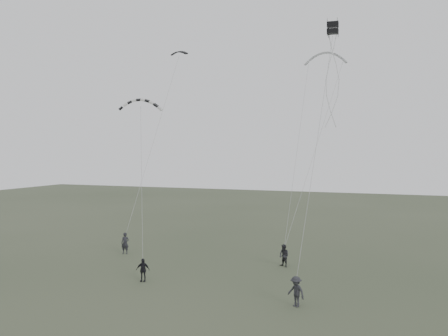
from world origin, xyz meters
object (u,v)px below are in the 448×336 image
(flyer_left, at_px, (125,243))
(flyer_center, at_px, (143,270))
(flyer_right, at_px, (284,256))
(kite_box, at_px, (333,28))
(kite_striped, at_px, (141,100))
(kite_dark_small, at_px, (179,52))
(flyer_far, at_px, (296,291))
(kite_pale_large, at_px, (325,53))

(flyer_left, relative_size, flyer_center, 1.17)
(flyer_right, xyz_separation_m, kite_box, (3.78, -3.28, 15.61))
(flyer_left, xyz_separation_m, kite_striped, (2.25, -1.10, 11.83))
(kite_dark_small, bearing_deg, kite_box, -31.87)
(flyer_center, bearing_deg, kite_dark_small, 90.67)
(flyer_far, xyz_separation_m, kite_dark_small, (-14.50, 15.22, 17.59))
(kite_box, bearing_deg, flyer_left, 167.87)
(kite_dark_small, distance_m, kite_box, 19.03)
(flyer_right, bearing_deg, flyer_center, -107.45)
(flyer_right, distance_m, kite_pale_large, 19.44)
(kite_dark_small, bearing_deg, flyer_left, -99.46)
(flyer_right, relative_size, kite_box, 2.23)
(flyer_far, bearing_deg, flyer_left, -176.42)
(kite_dark_small, height_order, kite_striped, kite_dark_small)
(kite_dark_small, xyz_separation_m, kite_box, (15.84, -10.36, -1.99))
(flyer_left, distance_m, kite_dark_small, 19.15)
(kite_striped, bearing_deg, flyer_center, -86.54)
(flyer_left, relative_size, flyer_far, 1.06)
(flyer_right, xyz_separation_m, kite_dark_small, (-12.06, 7.08, 17.60))
(kite_pale_large, distance_m, kite_striped, 17.76)
(flyer_left, xyz_separation_m, kite_dark_small, (1.44, 7.55, 17.54))
(kite_pale_large, bearing_deg, flyer_far, -91.92)
(kite_pale_large, bearing_deg, flyer_center, -125.01)
(flyer_left, bearing_deg, flyer_center, -62.20)
(flyer_center, distance_m, kite_pale_large, 25.49)
(flyer_far, bearing_deg, kite_box, 103.85)
(flyer_right, bearing_deg, kite_striped, -140.25)
(flyer_right, relative_size, kite_pale_large, 0.43)
(kite_dark_small, height_order, kite_box, kite_dark_small)
(kite_pale_large, relative_size, kite_box, 5.17)
(kite_box, bearing_deg, flyer_center, -165.86)
(flyer_center, relative_size, kite_pale_large, 0.39)
(kite_dark_small, relative_size, kite_pale_large, 0.43)
(flyer_left, distance_m, flyer_right, 13.51)
(flyer_right, distance_m, kite_box, 16.39)
(flyer_left, distance_m, flyer_center, 8.46)
(kite_pale_large, xyz_separation_m, kite_box, (2.01, -12.71, -1.30))
(flyer_left, relative_size, flyer_right, 1.07)
(kite_pale_large, bearing_deg, kite_striped, -143.94)
(kite_dark_small, bearing_deg, flyer_right, -29.09)
(flyer_left, height_order, flyer_right, flyer_left)
(flyer_center, xyz_separation_m, kite_pale_large, (9.75, 16.31, 16.98))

